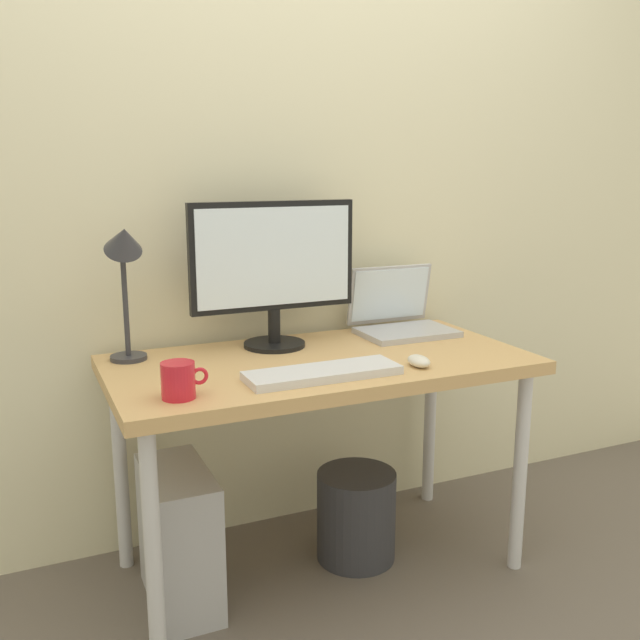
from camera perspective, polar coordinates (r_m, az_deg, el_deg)
name	(u,v)px	position (r m, az deg, el deg)	size (l,w,h in m)	color
ground_plane	(320,565)	(2.46, 0.00, -19.13)	(6.00, 6.00, 0.00)	#665B51
back_wall	(274,160)	(2.45, -3.74, 12.75)	(4.40, 0.04, 2.60)	beige
desk	(320,379)	(2.19, 0.00, -4.80)	(1.28, 0.64, 0.70)	tan
monitor	(274,265)	(2.26, -3.76, 4.43)	(0.55, 0.20, 0.47)	black
laptop	(399,316)	(2.51, 6.41, 0.33)	(0.32, 0.26, 0.23)	#B2B2B7
desk_lamp	(125,261)	(2.14, -15.46, 4.60)	(0.11, 0.16, 0.43)	#333338
keyboard	(323,373)	(1.98, 0.23, -4.28)	(0.44, 0.14, 0.02)	silver
mouse	(419,361)	(2.10, 7.96, -3.29)	(0.06, 0.09, 0.03)	silver
coffee_mug	(179,380)	(1.83, -11.30, -4.78)	(0.12, 0.09, 0.09)	red
computer_tower	(179,537)	(2.22, -11.27, -16.78)	(0.18, 0.36, 0.42)	#B2B2B7
wastebasket	(356,515)	(2.43, 2.91, -15.41)	(0.26, 0.26, 0.30)	#333338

